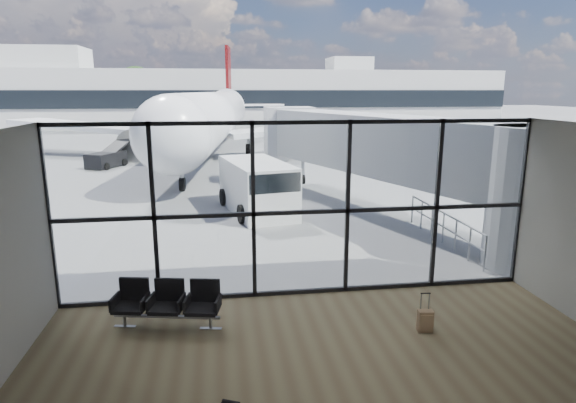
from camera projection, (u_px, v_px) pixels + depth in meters
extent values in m
plane|color=slate|center=(237.00, 140.00, 51.16)|extent=(220.00, 220.00, 0.00)
cube|color=brown|center=(338.00, 383.00, 8.74)|extent=(12.00, 8.00, 0.01)
cube|color=silver|center=(344.00, 135.00, 7.73)|extent=(12.00, 8.00, 0.02)
cube|color=white|center=(301.00, 210.00, 12.09)|extent=(12.00, 0.04, 4.50)
cube|color=black|center=(301.00, 291.00, 12.59)|extent=(12.00, 0.12, 0.10)
cube|color=black|center=(301.00, 212.00, 12.10)|extent=(12.00, 0.12, 0.10)
cube|color=black|center=(302.00, 122.00, 11.60)|extent=(12.00, 0.12, 0.10)
cube|color=black|center=(49.00, 219.00, 11.25)|extent=(0.10, 0.12, 4.50)
cube|color=black|center=(154.00, 216.00, 11.59)|extent=(0.10, 0.12, 4.50)
cube|color=black|center=(253.00, 212.00, 11.92)|extent=(0.10, 0.12, 4.50)
cube|color=black|center=(347.00, 209.00, 12.26)|extent=(0.10, 0.12, 4.50)
cube|color=black|center=(436.00, 205.00, 12.60)|extent=(0.10, 0.12, 4.50)
cube|color=black|center=(521.00, 202.00, 12.93)|extent=(0.10, 0.12, 4.50)
cylinder|color=#9FA2A5|center=(537.00, 198.00, 14.10)|extent=(2.80, 2.80, 4.20)
cube|color=#9FA2A5|center=(375.00, 144.00, 20.27)|extent=(7.45, 14.81, 2.40)
cube|color=#9FA2A5|center=(289.00, 131.00, 26.65)|extent=(2.60, 2.20, 2.60)
cylinder|color=gray|center=(275.00, 169.00, 27.01)|extent=(0.20, 0.20, 1.80)
cylinder|color=gray|center=(303.00, 168.00, 27.24)|extent=(0.20, 0.20, 1.80)
cylinder|color=black|center=(289.00, 180.00, 27.27)|extent=(1.80, 0.56, 0.56)
cylinder|color=gray|center=(485.00, 253.00, 14.03)|extent=(0.06, 0.06, 1.10)
cylinder|color=gray|center=(469.00, 244.00, 14.90)|extent=(0.06, 0.06, 1.10)
cylinder|color=gray|center=(455.00, 235.00, 15.77)|extent=(0.06, 0.06, 1.10)
cylinder|color=gray|center=(443.00, 228.00, 16.63)|extent=(0.06, 0.06, 1.10)
cylinder|color=gray|center=(432.00, 221.00, 17.50)|extent=(0.06, 0.06, 1.10)
cylinder|color=gray|center=(422.00, 215.00, 18.37)|extent=(0.06, 0.06, 1.10)
cylinder|color=gray|center=(412.00, 209.00, 19.24)|extent=(0.06, 0.06, 1.10)
cylinder|color=gray|center=(444.00, 213.00, 16.51)|extent=(0.06, 5.40, 0.06)
cylinder|color=gray|center=(443.00, 226.00, 16.62)|extent=(0.06, 5.40, 0.06)
cube|color=silver|center=(230.00, 98.00, 71.47)|extent=(80.00, 12.00, 8.00)
cube|color=black|center=(232.00, 99.00, 65.59)|extent=(80.00, 0.20, 2.40)
cube|color=silver|center=(48.00, 58.00, 66.73)|extent=(10.00, 8.00, 3.00)
cube|color=silver|center=(349.00, 64.00, 72.85)|extent=(6.00, 6.00, 2.00)
cylinder|color=#382619|center=(22.00, 112.00, 77.01)|extent=(0.50, 0.50, 3.42)
sphere|color=black|center=(19.00, 86.00, 76.07)|extent=(6.27, 6.27, 6.27)
cylinder|color=#382619|center=(62.00, 114.00, 77.93)|extent=(0.50, 0.50, 2.70)
sphere|color=black|center=(60.00, 94.00, 77.19)|extent=(4.95, 4.95, 4.95)
cylinder|color=#382619|center=(100.00, 113.00, 78.73)|extent=(0.50, 0.50, 3.06)
sphere|color=black|center=(98.00, 90.00, 77.89)|extent=(5.61, 5.61, 5.61)
cylinder|color=#382619|center=(138.00, 112.00, 79.53)|extent=(0.50, 0.50, 3.42)
sphere|color=black|center=(136.00, 86.00, 78.58)|extent=(6.27, 6.27, 6.27)
cube|color=gray|center=(167.00, 317.00, 10.72)|extent=(2.36, 0.55, 0.04)
cube|color=black|center=(131.00, 307.00, 10.71)|extent=(0.78, 0.75, 0.09)
cube|color=black|center=(135.00, 290.00, 10.95)|extent=(0.68, 0.21, 0.60)
cube|color=black|center=(167.00, 308.00, 10.67)|extent=(0.78, 0.75, 0.09)
cube|color=black|center=(170.00, 291.00, 10.91)|extent=(0.68, 0.21, 0.60)
cube|color=black|center=(203.00, 309.00, 10.63)|extent=(0.78, 0.75, 0.09)
cube|color=black|center=(205.00, 291.00, 10.86)|extent=(0.68, 0.21, 0.60)
cylinder|color=gray|center=(125.00, 321.00, 10.80)|extent=(0.07, 0.07, 0.27)
cylinder|color=gray|center=(211.00, 323.00, 10.70)|extent=(0.07, 0.07, 0.27)
cylinder|color=black|center=(231.00, 403.00, 7.53)|extent=(0.29, 0.19, 0.08)
cube|color=#86694B|center=(425.00, 321.00, 10.55)|extent=(0.34, 0.24, 0.48)
cube|color=#86694B|center=(426.00, 323.00, 10.45)|extent=(0.27, 0.07, 0.36)
cylinder|color=gray|center=(421.00, 302.00, 10.54)|extent=(0.02, 0.02, 0.40)
cylinder|color=gray|center=(429.00, 302.00, 10.55)|extent=(0.02, 0.02, 0.40)
cube|color=black|center=(426.00, 293.00, 10.50)|extent=(0.22, 0.05, 0.02)
cylinder|color=black|center=(419.00, 329.00, 10.69)|extent=(0.03, 0.06, 0.05)
cylinder|color=black|center=(427.00, 328.00, 10.69)|extent=(0.03, 0.06, 0.05)
cylinder|color=white|center=(211.00, 117.00, 37.89)|extent=(7.12, 31.49, 3.86)
sphere|color=white|center=(172.00, 135.00, 22.67)|extent=(3.86, 3.86, 3.86)
cone|color=white|center=(229.00, 106.00, 55.57)|extent=(4.49, 6.62, 3.86)
cube|color=black|center=(174.00, 123.00, 23.16)|extent=(2.41, 1.48, 0.52)
cube|color=white|center=(102.00, 128.00, 38.77)|extent=(15.72, 9.60, 1.23)
cylinder|color=black|center=(140.00, 143.00, 37.10)|extent=(2.55, 3.75, 2.19)
cube|color=white|center=(200.00, 105.00, 54.91)|extent=(6.03, 3.56, 0.19)
cube|color=white|center=(321.00, 127.00, 39.43)|extent=(16.03, 6.71, 1.23)
cylinder|color=black|center=(280.00, 143.00, 37.51)|extent=(2.55, 3.75, 2.19)
cube|color=white|center=(258.00, 105.00, 55.16)|extent=(5.90, 2.46, 0.19)
cube|color=#580C0E|center=(228.00, 75.00, 54.79)|extent=(0.73, 3.97, 6.25)
cylinder|color=gray|center=(182.00, 177.00, 25.24)|extent=(0.21, 0.21, 1.46)
cylinder|color=black|center=(182.00, 184.00, 25.32)|extent=(0.34, 0.75, 0.73)
cylinder|color=black|center=(176.00, 150.00, 38.88)|extent=(0.57, 1.04, 1.00)
cylinder|color=black|center=(249.00, 150.00, 39.10)|extent=(0.57, 1.04, 1.00)
cube|color=silver|center=(257.00, 187.00, 20.88)|extent=(3.20, 5.42, 2.21)
cube|color=black|center=(270.00, 180.00, 19.03)|extent=(2.32, 1.73, 0.77)
cylinder|color=black|center=(242.00, 214.00, 19.16)|extent=(0.43, 0.81, 0.77)
cylinder|color=black|center=(294.00, 209.00, 19.90)|extent=(0.43, 0.81, 0.77)
cylinder|color=black|center=(224.00, 197.00, 22.19)|extent=(0.43, 0.81, 0.77)
cylinder|color=black|center=(269.00, 194.00, 22.93)|extent=(0.43, 0.81, 0.77)
cube|color=black|center=(106.00, 160.00, 33.07)|extent=(2.46, 3.27, 0.99)
cube|color=black|center=(116.00, 147.00, 34.01)|extent=(2.08, 2.73, 1.02)
cylinder|color=black|center=(89.00, 165.00, 32.39)|extent=(0.38, 0.53, 0.49)
cylinder|color=black|center=(106.00, 166.00, 32.03)|extent=(0.38, 0.53, 0.49)
cylinder|color=black|center=(107.00, 161.00, 34.24)|extent=(0.38, 0.53, 0.49)
cylinder|color=black|center=(124.00, 162.00, 33.88)|extent=(0.38, 0.53, 0.49)
cube|color=#FF650D|center=(242.00, 189.00, 25.72)|extent=(0.42, 0.42, 0.03)
cone|color=#FF650D|center=(242.00, 184.00, 25.66)|extent=(0.40, 0.40, 0.60)
cube|color=orange|center=(285.00, 199.00, 23.38)|extent=(0.41, 0.41, 0.03)
cone|color=orange|center=(285.00, 194.00, 23.32)|extent=(0.39, 0.39, 0.58)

